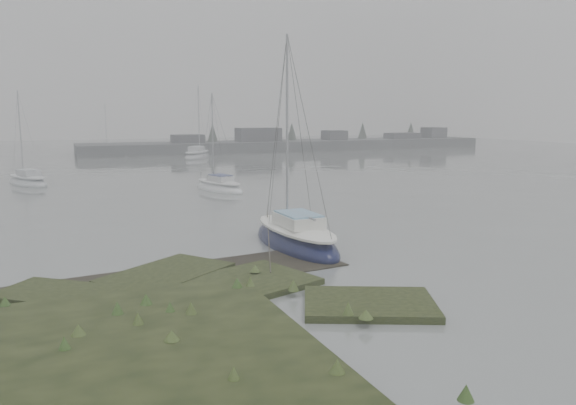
# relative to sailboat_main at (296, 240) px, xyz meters

# --- Properties ---
(ground) EXTENTS (160.00, 160.00, 0.00)m
(ground) POSITION_rel_sailboat_main_xyz_m (-1.56, 23.21, -0.28)
(ground) COLOR slate
(ground) RESTS_ON ground
(far_shoreline) EXTENTS (60.00, 8.00, 4.15)m
(far_shoreline) POSITION_rel_sailboat_main_xyz_m (25.28, 55.11, 0.57)
(far_shoreline) COLOR #4C4F51
(far_shoreline) RESTS_ON ground
(sailboat_main) EXTENTS (2.17, 6.35, 8.92)m
(sailboat_main) POSITION_rel_sailboat_main_xyz_m (0.00, 0.00, 0.00)
(sailboat_main) COLOR black
(sailboat_main) RESTS_ON ground
(sailboat_white) EXTENTS (3.09, 5.32, 7.13)m
(sailboat_white) POSITION_rel_sailboat_main_xyz_m (1.85, 17.05, -0.06)
(sailboat_white) COLOR white
(sailboat_white) RESTS_ON ground
(sailboat_far_a) EXTENTS (3.74, 5.51, 7.43)m
(sailboat_far_a) POSITION_rel_sailboat_main_xyz_m (-10.28, 25.70, -0.05)
(sailboat_far_a) COLOR silver
(sailboat_far_a) RESTS_ON ground
(sailboat_far_b) EXTENTS (5.36, 6.68, 9.26)m
(sailboat_far_b) POSITION_rel_sailboat_main_xyz_m (7.58, 45.70, 0.01)
(sailboat_far_b) COLOR #A0A4A9
(sailboat_far_b) RESTS_ON ground
(sailboat_far_c) EXTENTS (4.82, 4.53, 7.04)m
(sailboat_far_c) POSITION_rel_sailboat_main_xyz_m (-1.45, 52.94, -0.06)
(sailboat_far_c) COLOR #A0A4A9
(sailboat_far_c) RESTS_ON ground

